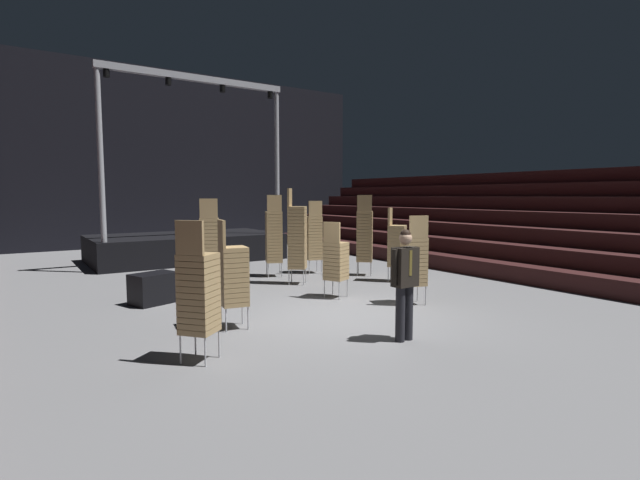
# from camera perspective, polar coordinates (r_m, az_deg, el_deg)

# --- Properties ---
(ground_plane) EXTENTS (22.00, 30.00, 0.10)m
(ground_plane) POSITION_cam_1_polar(r_m,az_deg,el_deg) (9.19, 2.44, -9.33)
(ground_plane) COLOR slate
(arena_end_wall) EXTENTS (22.00, 0.30, 8.00)m
(arena_end_wall) POSITION_cam_1_polar(r_m,az_deg,el_deg) (22.85, -20.61, 9.38)
(arena_end_wall) COLOR black
(arena_end_wall) RESTS_ON ground_plane
(bleacher_bank_right) EXTENTS (5.25, 24.00, 3.15)m
(bleacher_bank_right) POSITION_cam_1_polar(r_m,az_deg,el_deg) (15.90, 25.34, 2.33)
(bleacher_bank_right) COLOR black
(bleacher_bank_right) RESTS_ON ground_plane
(stage_riser) EXTENTS (6.31, 3.54, 6.12)m
(stage_riser) POSITION_cam_1_polar(r_m,az_deg,el_deg) (17.39, -15.96, -0.48)
(stage_riser) COLOR black
(stage_riser) RESTS_ON ground_plane
(man_with_tie) EXTENTS (0.57, 0.24, 1.77)m
(man_with_tie) POSITION_cam_1_polar(r_m,az_deg,el_deg) (7.49, 10.30, -4.56)
(man_with_tie) COLOR black
(man_with_tie) RESTS_ON ground_plane
(chair_stack_front_left) EXTENTS (0.56, 0.56, 1.88)m
(chair_stack_front_left) POSITION_cam_1_polar(r_m,az_deg,el_deg) (10.08, 11.36, -2.37)
(chair_stack_front_left) COLOR #B2B5BA
(chair_stack_front_left) RESTS_ON ground_plane
(chair_stack_front_right) EXTENTS (0.62, 0.62, 2.31)m
(chair_stack_front_right) POSITION_cam_1_polar(r_m,az_deg,el_deg) (13.49, 5.44, 0.56)
(chair_stack_front_right) COLOR #B2B5BA
(chair_stack_front_right) RESTS_ON ground_plane
(chair_stack_mid_left) EXTENTS (0.62, 0.62, 2.48)m
(chair_stack_mid_left) POSITION_cam_1_polar(r_m,az_deg,el_deg) (12.11, -2.80, 0.43)
(chair_stack_mid_left) COLOR #B2B5BA
(chair_stack_mid_left) RESTS_ON ground_plane
(chair_stack_mid_right) EXTENTS (0.57, 0.57, 2.22)m
(chair_stack_mid_right) POSITION_cam_1_polar(r_m,az_deg,el_deg) (11.36, -13.25, -0.68)
(chair_stack_mid_right) COLOR #B2B5BA
(chair_stack_mid_right) RESTS_ON ground_plane
(chair_stack_mid_centre) EXTENTS (0.57, 0.57, 2.31)m
(chair_stack_mid_centre) POSITION_cam_1_polar(r_m,az_deg,el_deg) (13.31, -5.63, 0.50)
(chair_stack_mid_centre) COLOR #B2B5BA
(chair_stack_mid_centre) RESTS_ON ground_plane
(chair_stack_rear_left) EXTENTS (0.53, 0.53, 2.14)m
(chair_stack_rear_left) POSITION_cam_1_polar(r_m,az_deg,el_deg) (13.84, -0.84, 0.36)
(chair_stack_rear_left) COLOR #B2B5BA
(chair_stack_rear_left) RESTS_ON ground_plane
(chair_stack_rear_right) EXTENTS (0.58, 0.58, 1.71)m
(chair_stack_rear_right) POSITION_cam_1_polar(r_m,az_deg,el_deg) (10.53, 1.93, -2.39)
(chair_stack_rear_right) COLOR #B2B5BA
(chair_stack_rear_right) RESTS_ON ground_plane
(chair_stack_rear_centre) EXTENTS (0.62, 0.62, 1.96)m
(chair_stack_rear_centre) POSITION_cam_1_polar(r_m,az_deg,el_deg) (12.66, 9.29, -0.56)
(chair_stack_rear_centre) COLOR #B2B5BA
(chair_stack_rear_centre) RESTS_ON ground_plane
(chair_stack_aisle_left) EXTENTS (0.51, 0.51, 1.88)m
(chair_stack_aisle_left) POSITION_cam_1_polar(r_m,az_deg,el_deg) (8.21, -10.50, -4.11)
(chair_stack_aisle_left) COLOR #B2B5BA
(chair_stack_aisle_left) RESTS_ON ground_plane
(chair_stack_aisle_right) EXTENTS (0.62, 0.62, 1.96)m
(chair_stack_aisle_right) POSITION_cam_1_polar(r_m,az_deg,el_deg) (6.68, -14.55, -6.03)
(chair_stack_aisle_right) COLOR #B2B5BA
(chair_stack_aisle_right) RESTS_ON ground_plane
(equipment_road_case) EXTENTS (1.05, 0.86, 0.65)m
(equipment_road_case) POSITION_cam_1_polar(r_m,az_deg,el_deg) (10.63, -19.52, -5.55)
(equipment_road_case) COLOR black
(equipment_road_case) RESTS_ON ground_plane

